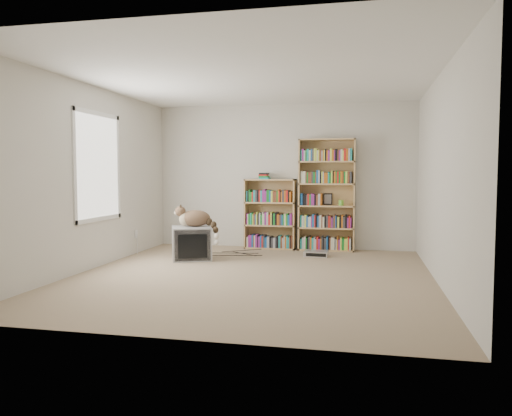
% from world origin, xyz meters
% --- Properties ---
extents(floor, '(4.50, 5.00, 0.01)m').
position_xyz_m(floor, '(0.00, 0.00, 0.00)').
color(floor, gray).
rests_on(floor, ground).
extents(wall_back, '(4.50, 0.02, 2.50)m').
position_xyz_m(wall_back, '(0.00, 2.50, 1.25)').
color(wall_back, beige).
rests_on(wall_back, floor).
extents(wall_front, '(4.50, 0.02, 2.50)m').
position_xyz_m(wall_front, '(0.00, -2.50, 1.25)').
color(wall_front, beige).
rests_on(wall_front, floor).
extents(wall_left, '(0.02, 5.00, 2.50)m').
position_xyz_m(wall_left, '(-2.25, 0.00, 1.25)').
color(wall_left, beige).
rests_on(wall_left, floor).
extents(wall_right, '(0.02, 5.00, 2.50)m').
position_xyz_m(wall_right, '(2.25, 0.00, 1.25)').
color(wall_right, beige).
rests_on(wall_right, floor).
extents(ceiling, '(4.50, 5.00, 0.02)m').
position_xyz_m(ceiling, '(0.00, 0.00, 2.50)').
color(ceiling, white).
rests_on(ceiling, wall_back).
extents(window, '(0.02, 1.22, 1.52)m').
position_xyz_m(window, '(-2.24, 0.20, 1.40)').
color(window, white).
rests_on(window, wall_left).
extents(crt_tv, '(0.73, 0.70, 0.50)m').
position_xyz_m(crt_tv, '(-1.17, 1.00, 0.25)').
color(crt_tv, '#98999B').
rests_on(crt_tv, floor).
extents(cat, '(0.76, 0.49, 0.55)m').
position_xyz_m(cat, '(-1.07, 1.03, 0.59)').
color(cat, '#352416').
rests_on(cat, crt_tv).
extents(bookcase_tall, '(0.94, 0.30, 1.88)m').
position_xyz_m(bookcase_tall, '(0.77, 2.36, 0.89)').
color(bookcase_tall, tan).
rests_on(bookcase_tall, floor).
extents(bookcase_short, '(0.88, 0.30, 1.21)m').
position_xyz_m(bookcase_short, '(-0.20, 2.36, 0.55)').
color(bookcase_short, tan).
rests_on(bookcase_short, floor).
extents(book_stack, '(0.19, 0.25, 0.11)m').
position_xyz_m(book_stack, '(-0.30, 2.31, 1.26)').
color(book_stack, red).
rests_on(book_stack, bookcase_short).
extents(green_mug, '(0.08, 0.08, 0.09)m').
position_xyz_m(green_mug, '(1.01, 2.34, 0.81)').
color(green_mug, '#6AC337').
rests_on(green_mug, bookcase_tall).
extents(framed_print, '(0.15, 0.05, 0.20)m').
position_xyz_m(framed_print, '(0.78, 2.44, 0.87)').
color(framed_print, black).
rests_on(framed_print, bookcase_tall).
extents(dvd_player, '(0.38, 0.28, 0.08)m').
position_xyz_m(dvd_player, '(0.66, 1.68, 0.04)').
color(dvd_player, '#BCBCC1').
rests_on(dvd_player, floor).
extents(wall_outlet, '(0.01, 0.08, 0.13)m').
position_xyz_m(wall_outlet, '(-2.24, 1.34, 0.32)').
color(wall_outlet, silver).
rests_on(wall_outlet, wall_left).
extents(floor_cables, '(1.20, 0.70, 0.01)m').
position_xyz_m(floor_cables, '(-0.12, 1.72, 0.00)').
color(floor_cables, black).
rests_on(floor_cables, floor).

